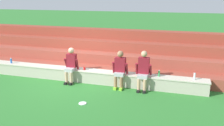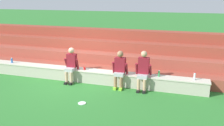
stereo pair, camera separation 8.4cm
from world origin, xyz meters
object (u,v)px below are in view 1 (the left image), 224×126
person_left_of_center (120,68)px  water_bottle_center_gap (159,73)px  water_bottle_mid_right (11,61)px  water_bottle_near_right (195,76)px  person_far_left (71,64)px  plastic_cup_left_end (84,69)px  frisbee (82,103)px  person_center (143,70)px

person_left_of_center → water_bottle_center_gap: person_left_of_center is taller
water_bottle_mid_right → water_bottle_near_right: bearing=0.4°
water_bottle_near_right → water_bottle_center_gap: size_ratio=1.16×
person_far_left → plastic_cup_left_end: size_ratio=12.76×
person_left_of_center → water_bottle_near_right: size_ratio=5.03×
person_far_left → person_left_of_center: bearing=-0.5°
water_bottle_mid_right → plastic_cup_left_end: water_bottle_mid_right is taller
person_far_left → frisbee: size_ratio=5.54×
person_center → water_bottle_mid_right: person_center is taller
frisbee → plastic_cup_left_end: bearing=110.7°
water_bottle_near_right → frisbee: 3.78m
person_left_of_center → water_bottle_center_gap: (1.34, 0.24, -0.14)m
plastic_cup_left_end → water_bottle_mid_right: bearing=179.9°
person_far_left → plastic_cup_left_end: person_far_left is taller
person_far_left → water_bottle_center_gap: (3.22, 0.22, -0.12)m
person_far_left → plastic_cup_left_end: (0.46, 0.19, -0.18)m
water_bottle_near_right → plastic_cup_left_end: 3.92m
water_bottle_near_right → plastic_cup_left_end: size_ratio=2.56×
water_bottle_near_right → person_far_left: bearing=-176.9°
person_left_of_center → water_bottle_center_gap: 1.36m
person_center → frisbee: size_ratio=5.77×
water_bottle_center_gap → water_bottle_mid_right: bearing=-179.7°
person_far_left → water_bottle_center_gap: size_ratio=5.78×
frisbee → water_bottle_near_right: bearing=30.0°
water_bottle_near_right → plastic_cup_left_end: bearing=-179.2°
person_far_left → water_bottle_mid_right: bearing=176.1°
person_far_left → person_center: (2.71, 0.01, 0.03)m
person_left_of_center → water_bottle_center_gap: bearing=10.1°
person_center → plastic_cup_left_end: person_center is taller
person_far_left → person_center: person_center is taller
water_bottle_center_gap → plastic_cup_left_end: water_bottle_center_gap is taller
water_bottle_center_gap → plastic_cup_left_end: bearing=-179.3°
water_bottle_mid_right → frisbee: water_bottle_mid_right is taller
person_far_left → water_bottle_center_gap: 3.23m
person_left_of_center → water_bottle_mid_right: person_left_of_center is taller
person_far_left → water_bottle_near_right: person_far_left is taller
person_center → water_bottle_near_right: size_ratio=5.20×
water_bottle_mid_right → frisbee: size_ratio=0.90×
person_left_of_center → water_bottle_mid_right: 4.70m
person_far_left → person_left_of_center: person_left_of_center is taller
water_bottle_mid_right → plastic_cup_left_end: 3.27m
person_center → water_bottle_center_gap: size_ratio=6.03×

